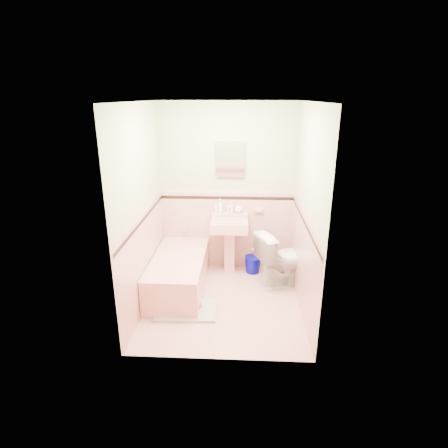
{
  "coord_description": "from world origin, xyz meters",
  "views": [
    {
      "loc": [
        0.23,
        -4.19,
        2.56
      ],
      "look_at": [
        0.0,
        0.25,
        1.0
      ],
      "focal_mm": 29.37,
      "sensor_mm": 36.0,
      "label": 1
    }
  ],
  "objects_px": {
    "soap_bottle_right": "(238,208)",
    "shoe": "(196,305)",
    "sink": "(229,247)",
    "medicine_cabinet": "(230,159)",
    "soap_bottle_left": "(220,206)",
    "soap_bottle_mid": "(231,207)",
    "bucket": "(253,264)",
    "bathtub": "(179,274)",
    "toilet": "(284,259)"
  },
  "relations": [
    {
      "from": "soap_bottle_right",
      "to": "shoe",
      "type": "xyz_separation_m",
      "value": [
        -0.51,
        -1.22,
        -0.92
      ]
    },
    {
      "from": "bucket",
      "to": "shoe",
      "type": "height_order",
      "value": "bucket"
    },
    {
      "from": "sink",
      "to": "bucket",
      "type": "xyz_separation_m",
      "value": [
        0.36,
        0.03,
        -0.3
      ]
    },
    {
      "from": "sink",
      "to": "shoe",
      "type": "xyz_separation_m",
      "value": [
        -0.38,
        -1.04,
        -0.37
      ]
    },
    {
      "from": "medicine_cabinet",
      "to": "soap_bottle_left",
      "type": "relative_size",
      "value": 2.35
    },
    {
      "from": "sink",
      "to": "soap_bottle_right",
      "type": "bearing_deg",
      "value": 55.1
    },
    {
      "from": "medicine_cabinet",
      "to": "toilet",
      "type": "relative_size",
      "value": 0.64
    },
    {
      "from": "soap_bottle_mid",
      "to": "medicine_cabinet",
      "type": "bearing_deg",
      "value": 109.39
    },
    {
      "from": "bathtub",
      "to": "soap_bottle_right",
      "type": "bearing_deg",
      "value": 41.39
    },
    {
      "from": "bathtub",
      "to": "bucket",
      "type": "xyz_separation_m",
      "value": [
        1.04,
        0.56,
        -0.1
      ]
    },
    {
      "from": "bathtub",
      "to": "shoe",
      "type": "height_order",
      "value": "bathtub"
    },
    {
      "from": "soap_bottle_mid",
      "to": "bathtub",
      "type": "bearing_deg",
      "value": -134.2
    },
    {
      "from": "medicine_cabinet",
      "to": "shoe",
      "type": "height_order",
      "value": "medicine_cabinet"
    },
    {
      "from": "sink",
      "to": "toilet",
      "type": "xyz_separation_m",
      "value": [
        0.78,
        -0.32,
        -0.03
      ]
    },
    {
      "from": "soap_bottle_left",
      "to": "soap_bottle_mid",
      "type": "distance_m",
      "value": 0.16
    },
    {
      "from": "soap_bottle_left",
      "to": "toilet",
      "type": "distance_m",
      "value": 1.22
    },
    {
      "from": "soap_bottle_left",
      "to": "bucket",
      "type": "relative_size",
      "value": 0.86
    },
    {
      "from": "sink",
      "to": "medicine_cabinet",
      "type": "relative_size",
      "value": 1.66
    },
    {
      "from": "soap_bottle_right",
      "to": "shoe",
      "type": "relative_size",
      "value": 1.15
    },
    {
      "from": "soap_bottle_mid",
      "to": "shoe",
      "type": "bearing_deg",
      "value": -107.81
    },
    {
      "from": "soap_bottle_mid",
      "to": "bucket",
      "type": "relative_size",
      "value": 0.67
    },
    {
      "from": "toilet",
      "to": "shoe",
      "type": "distance_m",
      "value": 1.41
    },
    {
      "from": "sink",
      "to": "bucket",
      "type": "height_order",
      "value": "sink"
    },
    {
      "from": "bathtub",
      "to": "shoe",
      "type": "relative_size",
      "value": 11.33
    },
    {
      "from": "shoe",
      "to": "sink",
      "type": "bearing_deg",
      "value": 82.34
    },
    {
      "from": "sink",
      "to": "shoe",
      "type": "height_order",
      "value": "sink"
    },
    {
      "from": "bathtub",
      "to": "soap_bottle_right",
      "type": "height_order",
      "value": "soap_bottle_right"
    },
    {
      "from": "bathtub",
      "to": "medicine_cabinet",
      "type": "distance_m",
      "value": 1.78
    },
    {
      "from": "soap_bottle_left",
      "to": "bathtub",
      "type": "bearing_deg",
      "value": -126.93
    },
    {
      "from": "sink",
      "to": "toilet",
      "type": "bearing_deg",
      "value": -22.42
    },
    {
      "from": "sink",
      "to": "soap_bottle_mid",
      "type": "height_order",
      "value": "soap_bottle_mid"
    },
    {
      "from": "soap_bottle_right",
      "to": "bucket",
      "type": "xyz_separation_m",
      "value": [
        0.23,
        -0.15,
        -0.85
      ]
    },
    {
      "from": "soap_bottle_left",
      "to": "soap_bottle_right",
      "type": "xyz_separation_m",
      "value": [
        0.27,
        0.0,
        -0.03
      ]
    },
    {
      "from": "bathtub",
      "to": "bucket",
      "type": "relative_size",
      "value": 5.92
    },
    {
      "from": "bathtub",
      "to": "soap_bottle_mid",
      "type": "xyz_separation_m",
      "value": [
        0.69,
        0.71,
        0.76
      ]
    },
    {
      "from": "bathtub",
      "to": "shoe",
      "type": "distance_m",
      "value": 0.62
    },
    {
      "from": "soap_bottle_right",
      "to": "bucket",
      "type": "bearing_deg",
      "value": -32.7
    },
    {
      "from": "medicine_cabinet",
      "to": "soap_bottle_right",
      "type": "xyz_separation_m",
      "value": [
        0.13,
        -0.03,
        -0.72
      ]
    },
    {
      "from": "bathtub",
      "to": "soap_bottle_left",
      "type": "height_order",
      "value": "soap_bottle_left"
    },
    {
      "from": "medicine_cabinet",
      "to": "soap_bottle_right",
      "type": "height_order",
      "value": "medicine_cabinet"
    },
    {
      "from": "soap_bottle_right",
      "to": "shoe",
      "type": "distance_m",
      "value": 1.61
    },
    {
      "from": "soap_bottle_mid",
      "to": "toilet",
      "type": "distance_m",
      "value": 1.09
    },
    {
      "from": "sink",
      "to": "medicine_cabinet",
      "type": "xyz_separation_m",
      "value": [
        0.0,
        0.21,
        1.28
      ]
    },
    {
      "from": "soap_bottle_mid",
      "to": "shoe",
      "type": "xyz_separation_m",
      "value": [
        -0.39,
        -1.22,
        -0.93
      ]
    },
    {
      "from": "sink",
      "to": "bucket",
      "type": "relative_size",
      "value": 3.34
    },
    {
      "from": "soap_bottle_left",
      "to": "soap_bottle_mid",
      "type": "xyz_separation_m",
      "value": [
        0.16,
        0.0,
        -0.02
      ]
    },
    {
      "from": "soap_bottle_left",
      "to": "soap_bottle_mid",
      "type": "height_order",
      "value": "soap_bottle_left"
    },
    {
      "from": "soap_bottle_left",
      "to": "toilet",
      "type": "xyz_separation_m",
      "value": [
        0.93,
        -0.5,
        -0.61
      ]
    },
    {
      "from": "soap_bottle_left",
      "to": "shoe",
      "type": "height_order",
      "value": "soap_bottle_left"
    },
    {
      "from": "bathtub",
      "to": "medicine_cabinet",
      "type": "height_order",
      "value": "medicine_cabinet"
    }
  ]
}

